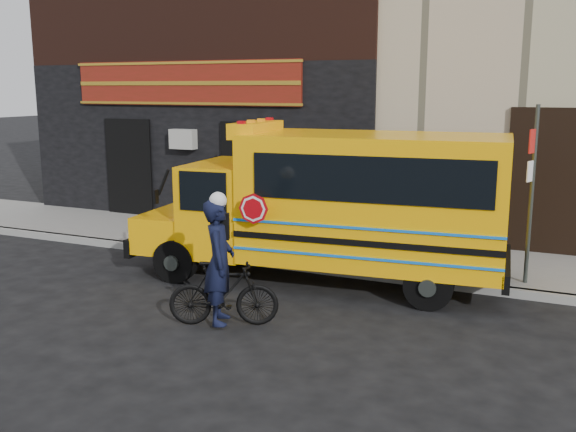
# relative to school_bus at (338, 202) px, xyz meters

# --- Properties ---
(ground) EXTENTS (120.00, 120.00, 0.00)m
(ground) POSITION_rel_school_bus_xyz_m (-0.32, -2.16, -1.51)
(ground) COLOR black
(ground) RESTS_ON ground
(curb) EXTENTS (40.00, 0.20, 0.15)m
(curb) POSITION_rel_school_bus_xyz_m (-0.32, 0.44, -1.43)
(curb) COLOR gray
(curb) RESTS_ON ground
(sidewalk) EXTENTS (40.00, 3.00, 0.15)m
(sidewalk) POSITION_rel_school_bus_xyz_m (-0.32, 1.94, -1.43)
(sidewalk) COLOR slate
(sidewalk) RESTS_ON ground
(school_bus) EXTENTS (7.06, 2.81, 2.92)m
(school_bus) POSITION_rel_school_bus_xyz_m (0.00, 0.00, 0.00)
(school_bus) COLOR black
(school_bus) RESTS_ON ground
(sign_pole) EXTENTS (0.13, 0.27, 3.27)m
(sign_pole) POSITION_rel_school_bus_xyz_m (3.21, 0.87, 0.29)
(sign_pole) COLOR #3A413D
(sign_pole) RESTS_ON ground
(bicycle) EXTENTS (1.71, 1.08, 1.00)m
(bicycle) POSITION_rel_school_bus_xyz_m (-0.82, -2.76, -1.01)
(bicycle) COLOR black
(bicycle) RESTS_ON ground
(cyclist) EXTENTS (0.69, 0.81, 1.89)m
(cyclist) POSITION_rel_school_bus_xyz_m (-0.87, -2.79, -0.57)
(cyclist) COLOR black
(cyclist) RESTS_ON ground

